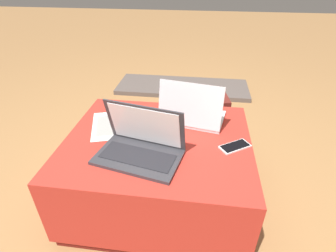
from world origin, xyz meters
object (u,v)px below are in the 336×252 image
object	(u,v)px
backpack	(203,125)
paper_sheet	(112,125)
laptop_near	(141,146)
cell_phone	(235,146)
laptop_far	(192,113)

from	to	relation	value
backpack	paper_sheet	world-z (taller)	backpack
laptop_near	cell_phone	size ratio (longest dim) A/B	2.58
laptop_far	paper_sheet	world-z (taller)	laptop_far
laptop_far	cell_phone	distance (m)	0.31
backpack	cell_phone	bearing A→B (deg)	95.04
backpack	paper_sheet	bearing A→B (deg)	30.00
cell_phone	backpack	bearing A→B (deg)	-18.48
laptop_near	cell_phone	bearing A→B (deg)	27.05
laptop_far	backpack	world-z (taller)	laptop_far
cell_phone	paper_sheet	size ratio (longest dim) A/B	0.47
paper_sheet	backpack	bearing A→B (deg)	22.88
laptop_near	paper_sheet	xyz separation A→B (m)	(-0.22, 0.23, -0.05)
laptop_near	paper_sheet	bearing A→B (deg)	144.97
laptop_far	cell_phone	xyz separation A→B (m)	(0.22, -0.22, -0.05)
cell_phone	paper_sheet	xyz separation A→B (m)	(-0.65, 0.12, -0.00)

